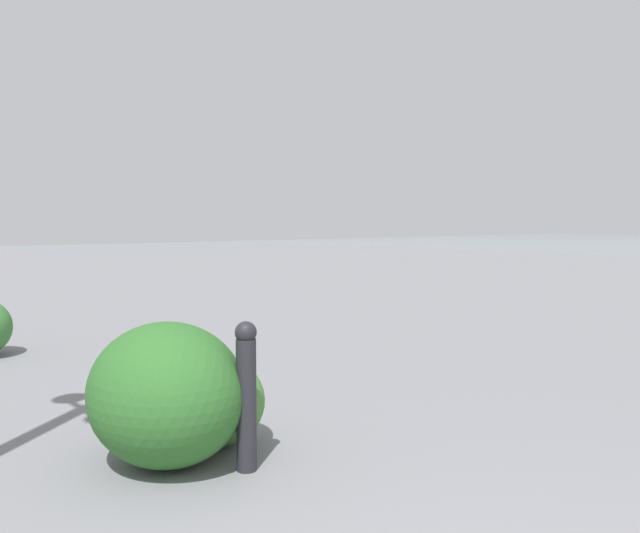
% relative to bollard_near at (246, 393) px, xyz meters
% --- Properties ---
extents(bollard_near, '(0.13, 0.13, 0.89)m').
position_rel_bollard_near_xyz_m(bollard_near, '(0.00, 0.00, 0.00)').
color(bollard_near, '#232328').
rests_on(bollard_near, ground).
extents(shrub_low, '(1.03, 0.92, 0.87)m').
position_rel_bollard_near_xyz_m(shrub_low, '(0.39, 0.31, -0.03)').
color(shrub_low, '#2D6628').
rests_on(shrub_low, ground).
extents(shrub_wide, '(0.70, 0.63, 0.60)m').
position_rel_bollard_near_xyz_m(shrub_wide, '(0.51, -0.10, -0.17)').
color(shrub_wide, '#477F38').
rests_on(shrub_wide, ground).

